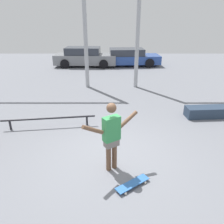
# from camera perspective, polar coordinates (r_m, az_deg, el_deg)

# --- Properties ---
(ground_plane) EXTENTS (36.00, 36.00, 0.00)m
(ground_plane) POSITION_cam_1_polar(r_m,az_deg,el_deg) (5.89, -0.09, -11.78)
(ground_plane) COLOR slate
(skateboarder) EXTENTS (1.27, 0.88, 1.72)m
(skateboarder) POSITION_cam_1_polar(r_m,az_deg,el_deg) (4.99, 0.02, -5.76)
(skateboarder) COLOR brown
(skateboarder) RESTS_ON ground_plane
(skateboard) EXTENTS (0.80, 0.66, 0.08)m
(skateboard) POSITION_cam_1_polar(r_m,az_deg,el_deg) (5.04, 5.53, -18.15)
(skateboard) COLOR #2D66B2
(skateboard) RESTS_ON ground_plane
(grind_box) EXTENTS (2.36, 0.69, 0.39)m
(grind_box) POSITION_cam_1_polar(r_m,az_deg,el_deg) (8.98, 25.90, 0.07)
(grind_box) COLOR #28384C
(grind_box) RESTS_ON ground_plane
(grind_rail) EXTENTS (3.03, 0.45, 0.36)m
(grind_rail) POSITION_cam_1_polar(r_m,az_deg,el_deg) (7.54, -15.98, -1.85)
(grind_rail) COLOR black
(grind_rail) RESTS_ON ground_plane
(canopy_support_left) EXTENTS (5.75, 0.20, 5.59)m
(canopy_support_left) POSITION_cam_1_polar(r_m,az_deg,el_deg) (11.93, -21.45, 22.27)
(canopy_support_left) COLOR #A5A8AD
(canopy_support_left) RESTS_ON ground_plane
(canopy_support_right) EXTENTS (5.75, 0.20, 5.59)m
(canopy_support_right) POSITION_cam_1_polar(r_m,az_deg,el_deg) (11.91, 21.61, 22.25)
(canopy_support_right) COLOR #A5A8AD
(canopy_support_right) RESTS_ON ground_plane
(parked_car_grey) EXTENTS (4.59, 1.96, 1.39)m
(parked_car_grey) POSITION_cam_1_polar(r_m,az_deg,el_deg) (16.94, -6.89, 14.06)
(parked_car_grey) COLOR slate
(parked_car_grey) RESTS_ON ground_plane
(parked_car_blue) EXTENTS (4.67, 2.16, 1.26)m
(parked_car_blue) POSITION_cam_1_polar(r_m,az_deg,el_deg) (17.11, 4.47, 14.07)
(parked_car_blue) COLOR #284793
(parked_car_blue) RESTS_ON ground_plane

